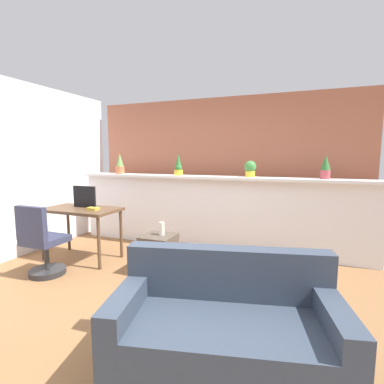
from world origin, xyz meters
TOP-DOWN VIEW (x-y plane):
  - ground_plane at (0.00, 0.00)m, footprint 12.00×12.00m
  - divider_wall at (0.00, 2.00)m, footprint 4.76×0.16m
  - plant_shelf at (0.00, 1.96)m, footprint 4.76×0.33m
  - brick_wall_behind at (0.00, 2.60)m, footprint 4.76×0.10m
  - potted_plant_0 at (-1.68, 1.93)m, footprint 0.15×0.15m
  - potted_plant_1 at (-0.56, 1.94)m, footprint 0.14×0.14m
  - potted_plant_2 at (0.60, 1.99)m, footprint 0.18×0.18m
  - potted_plant_3 at (1.63, 1.99)m, footprint 0.13×0.13m
  - desk at (-1.63, 0.86)m, footprint 1.10×0.60m
  - tv_monitor at (-1.62, 0.94)m, footprint 0.38×0.04m
  - office_chair at (-1.64, 0.18)m, footprint 0.44×0.45m
  - side_cube_shelf at (-0.33, 0.78)m, footprint 0.40×0.41m
  - vase_on_shelf at (-0.30, 0.82)m, footprint 0.07×0.07m
  - book_on_desk at (-1.37, 0.81)m, footprint 0.16×0.11m
  - couch at (0.89, -0.54)m, footprint 1.69×1.09m

SIDE VIEW (x-z plane):
  - ground_plane at x=0.00m, z-range 0.00..0.00m
  - side_cube_shelf at x=-0.33m, z-range 0.00..0.50m
  - couch at x=0.89m, z-range -0.12..0.68m
  - office_chair at x=-1.64m, z-range -0.07..0.84m
  - divider_wall at x=0.00m, z-range 0.00..1.14m
  - vase_on_shelf at x=-0.30m, z-range 0.50..0.66m
  - desk at x=-1.63m, z-range 0.29..1.04m
  - book_on_desk at x=-1.37m, z-range 0.75..0.79m
  - tv_monitor at x=-1.62m, z-range 0.75..1.07m
  - plant_shelf at x=0.00m, z-range 1.14..1.18m
  - brick_wall_behind at x=0.00m, z-range 0.00..2.50m
  - potted_plant_2 at x=0.60m, z-range 1.19..1.44m
  - potted_plant_1 at x=-0.56m, z-range 1.15..1.50m
  - potted_plant_3 at x=1.63m, z-range 1.18..1.51m
  - potted_plant_0 at x=-1.68m, z-range 1.17..1.53m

